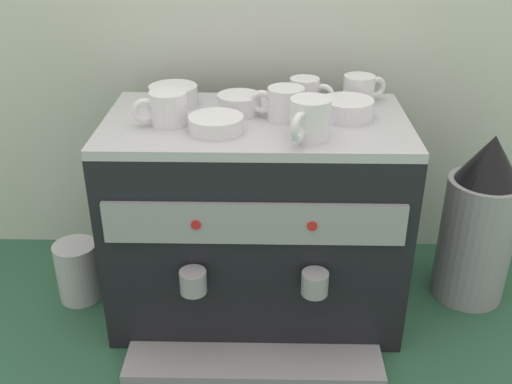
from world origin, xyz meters
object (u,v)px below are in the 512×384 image
(espresso_machine, at_px, (256,219))
(ceramic_cup_0, at_px, (167,108))
(ceramic_cup_1, at_px, (306,93))
(ceramic_bowl_0, at_px, (173,96))
(ceramic_bowl_1, at_px, (216,124))
(ceramic_cup_4, at_px, (360,89))
(coffee_grinder, at_px, (479,224))
(ceramic_bowl_3, at_px, (239,104))
(ceramic_cup_2, at_px, (309,119))
(milk_pitcher, at_px, (78,271))
(ceramic_cup_3, at_px, (284,103))
(ceramic_bowl_2, at_px, (347,109))

(espresso_machine, xyz_separation_m, ceramic_cup_0, (-0.19, -0.03, 0.28))
(ceramic_cup_1, bearing_deg, ceramic_bowl_0, 178.50)
(ceramic_bowl_1, bearing_deg, ceramic_cup_4, 30.29)
(coffee_grinder, bearing_deg, ceramic_bowl_3, -179.34)
(ceramic_cup_2, relative_size, coffee_grinder, 0.27)
(ceramic_cup_2, bearing_deg, espresso_machine, 135.85)
(ceramic_cup_4, bearing_deg, milk_pitcher, -171.43)
(ceramic_bowl_0, xyz_separation_m, ceramic_bowl_3, (0.15, -0.05, -0.00))
(ceramic_cup_2, xyz_separation_m, coffee_grinder, (0.43, 0.15, -0.32))
(ceramic_cup_3, bearing_deg, ceramic_cup_4, 31.10)
(ceramic_cup_1, height_order, ceramic_cup_2, ceramic_cup_2)
(ceramic_bowl_2, relative_size, milk_pitcher, 0.73)
(ceramic_cup_0, relative_size, milk_pitcher, 0.74)
(ceramic_cup_1, bearing_deg, ceramic_bowl_1, -140.78)
(ceramic_cup_4, relative_size, coffee_grinder, 0.24)
(ceramic_cup_2, xyz_separation_m, ceramic_cup_4, (0.13, 0.22, -0.01))
(ceramic_cup_1, bearing_deg, ceramic_cup_3, -123.66)
(ceramic_bowl_1, distance_m, milk_pitcher, 0.57)
(ceramic_cup_1, height_order, ceramic_bowl_0, ceramic_cup_1)
(espresso_machine, xyz_separation_m, ceramic_cup_3, (0.06, 0.01, 0.28))
(ceramic_cup_0, relative_size, ceramic_cup_1, 1.14)
(ceramic_cup_3, bearing_deg, ceramic_cup_2, -67.13)
(ceramic_bowl_1, relative_size, ceramic_bowl_2, 1.01)
(ceramic_bowl_0, relative_size, ceramic_bowl_1, 0.98)
(ceramic_cup_3, distance_m, ceramic_bowl_0, 0.26)
(ceramic_cup_2, height_order, ceramic_cup_3, ceramic_cup_2)
(ceramic_bowl_1, bearing_deg, ceramic_cup_1, 39.22)
(espresso_machine, distance_m, milk_pitcher, 0.48)
(ceramic_bowl_3, xyz_separation_m, milk_pitcher, (-0.41, -0.03, -0.43))
(espresso_machine, distance_m, ceramic_bowl_2, 0.33)
(ceramic_bowl_1, bearing_deg, ceramic_cup_0, 160.41)
(ceramic_cup_3, relative_size, ceramic_bowl_3, 1.21)
(ceramic_cup_1, height_order, ceramic_cup_3, ceramic_cup_3)
(ceramic_bowl_3, relative_size, milk_pitcher, 0.63)
(ceramic_bowl_2, distance_m, coffee_grinder, 0.46)
(milk_pitcher, bearing_deg, ceramic_cup_3, -0.49)
(ceramic_cup_3, relative_size, ceramic_bowl_2, 1.05)
(ceramic_cup_0, distance_m, ceramic_cup_2, 0.30)
(ceramic_bowl_2, bearing_deg, ceramic_cup_3, -177.57)
(espresso_machine, bearing_deg, milk_pitcher, 178.28)
(ceramic_cup_2, distance_m, ceramic_bowl_1, 0.19)
(espresso_machine, bearing_deg, ceramic_bowl_3, 130.48)
(ceramic_cup_3, distance_m, ceramic_bowl_1, 0.16)
(ceramic_cup_1, bearing_deg, ceramic_bowl_2, -40.08)
(ceramic_bowl_0, bearing_deg, ceramic_bowl_2, -11.68)
(ceramic_cup_2, height_order, ceramic_bowl_2, ceramic_cup_2)
(ceramic_cup_0, relative_size, ceramic_cup_3, 0.98)
(ceramic_cup_0, distance_m, ceramic_bowl_1, 0.11)
(milk_pitcher, bearing_deg, ceramic_bowl_0, 17.70)
(espresso_machine, distance_m, ceramic_bowl_0, 0.34)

